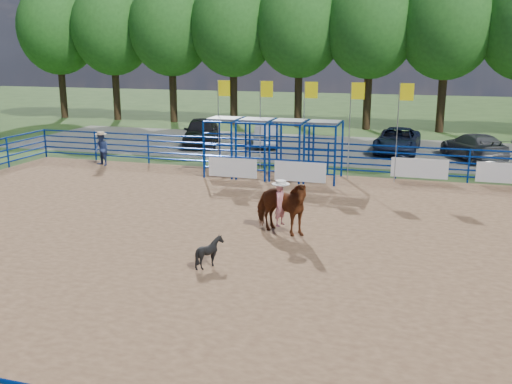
# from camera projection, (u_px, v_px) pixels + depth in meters

# --- Properties ---
(ground) EXTENTS (120.00, 120.00, 0.00)m
(ground) POSITION_uv_depth(u_px,v_px,m) (269.00, 245.00, 16.66)
(ground) COLOR #355321
(ground) RESTS_ON ground
(arena_dirt) EXTENTS (30.00, 20.00, 0.02)m
(arena_dirt) POSITION_uv_depth(u_px,v_px,m) (269.00, 244.00, 16.66)
(arena_dirt) COLOR #8C6646
(arena_dirt) RESTS_ON ground
(gravel_strip) EXTENTS (40.00, 10.00, 0.01)m
(gravel_strip) POSITION_uv_depth(u_px,v_px,m) (349.00, 150.00, 32.45)
(gravel_strip) COLOR slate
(gravel_strip) RESTS_ON ground
(horse_and_rider) EXTENTS (2.25, 1.59, 2.35)m
(horse_and_rider) POSITION_uv_depth(u_px,v_px,m) (281.00, 205.00, 17.38)
(horse_and_rider) COLOR brown
(horse_and_rider) RESTS_ON arena_dirt
(calf) EXTENTS (0.89, 0.84, 0.81)m
(calf) POSITION_uv_depth(u_px,v_px,m) (210.00, 252.00, 14.84)
(calf) COLOR black
(calf) RESTS_ON arena_dirt
(spectator_cowboy) EXTENTS (0.94, 0.85, 1.64)m
(spectator_cowboy) POSITION_uv_depth(u_px,v_px,m) (102.00, 149.00, 27.74)
(spectator_cowboy) COLOR navy
(spectator_cowboy) RESTS_ON arena_dirt
(car_a) EXTENTS (3.19, 5.11, 1.62)m
(car_a) POSITION_uv_depth(u_px,v_px,m) (202.00, 132.00, 33.77)
(car_a) COLOR black
(car_a) RESTS_ON gravel_strip
(car_b) EXTENTS (2.18, 4.11, 1.29)m
(car_b) POSITION_uv_depth(u_px,v_px,m) (268.00, 135.00, 33.46)
(car_b) COLOR #92969A
(car_b) RESTS_ON gravel_strip
(car_c) EXTENTS (2.47, 4.92, 1.34)m
(car_c) POSITION_uv_depth(u_px,v_px,m) (397.00, 140.00, 31.43)
(car_c) COLOR #151D35
(car_c) RESTS_ON gravel_strip
(car_d) EXTENTS (3.65, 5.01, 1.35)m
(car_d) POSITION_uv_depth(u_px,v_px,m) (474.00, 146.00, 29.49)
(car_d) COLOR slate
(car_d) RESTS_ON gravel_strip
(perimeter_fence) EXTENTS (30.10, 20.10, 1.50)m
(perimeter_fence) POSITION_uv_depth(u_px,v_px,m) (269.00, 220.00, 16.48)
(perimeter_fence) COLOR navy
(perimeter_fence) RESTS_ON ground
(chute_assembly) EXTENTS (19.32, 2.41, 4.20)m
(chute_assembly) POSITION_uv_depth(u_px,v_px,m) (281.00, 150.00, 25.10)
(chute_assembly) COLOR navy
(chute_assembly) RESTS_ON ground
(treeline) EXTENTS (56.40, 6.40, 11.24)m
(treeline) POSITION_uv_depth(u_px,v_px,m) (371.00, 20.00, 38.98)
(treeline) COLOR #3F2B19
(treeline) RESTS_ON ground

